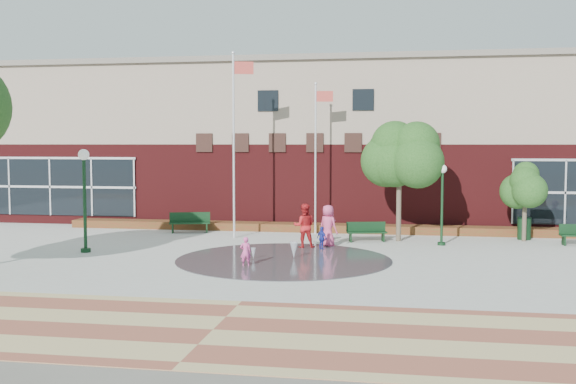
% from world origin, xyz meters
% --- Properties ---
extents(ground, '(120.00, 120.00, 0.00)m').
position_xyz_m(ground, '(0.00, 0.00, 0.00)').
color(ground, '#666056').
rests_on(ground, ground).
extents(plaza_concrete, '(46.00, 18.00, 0.01)m').
position_xyz_m(plaza_concrete, '(0.00, 4.00, 0.00)').
color(plaza_concrete, '#A8A8A0').
rests_on(plaza_concrete, ground).
extents(paver_band, '(46.00, 6.00, 0.01)m').
position_xyz_m(paver_band, '(0.00, -7.00, 0.00)').
color(paver_band, '#954F3A').
rests_on(paver_band, ground).
extents(splash_pad, '(8.40, 8.40, 0.01)m').
position_xyz_m(splash_pad, '(0.00, 3.00, 0.00)').
color(splash_pad, '#383A3D').
rests_on(splash_pad, ground).
extents(library_building, '(44.40, 10.40, 9.20)m').
position_xyz_m(library_building, '(0.00, 17.48, 4.64)').
color(library_building, '#4C1113').
rests_on(library_building, ground).
extents(flower_bed, '(26.00, 1.20, 0.40)m').
position_xyz_m(flower_bed, '(0.00, 11.60, 0.00)').
color(flower_bed, maroon).
rests_on(flower_bed, ground).
extents(flagpole_left, '(1.00, 0.39, 8.90)m').
position_xyz_m(flagpole_left, '(-3.36, 8.67, 4.96)').
color(flagpole_left, white).
rests_on(flagpole_left, ground).
extents(flagpole_right, '(0.93, 0.23, 7.57)m').
position_xyz_m(flagpole_right, '(0.30, 10.70, 4.23)').
color(flagpole_right, white).
rests_on(flagpole_right, ground).
extents(lamp_left, '(0.46, 0.46, 4.31)m').
position_xyz_m(lamp_left, '(-8.47, 3.45, 2.68)').
color(lamp_left, '#113319').
rests_on(lamp_left, ground).
extents(lamp_right, '(0.38, 0.38, 3.62)m').
position_xyz_m(lamp_right, '(6.28, 7.89, 2.25)').
color(lamp_right, '#113319').
rests_on(lamp_right, ground).
extents(bench_left, '(2.14, 1.12, 1.04)m').
position_xyz_m(bench_left, '(-6.11, 10.14, 0.33)').
color(bench_left, '#113319').
rests_on(bench_left, ground).
extents(bench_mid, '(1.90, 0.94, 0.92)m').
position_xyz_m(bench_mid, '(2.94, 8.42, 0.30)').
color(bench_mid, '#113319').
rests_on(bench_mid, ground).
extents(trash_can, '(0.67, 0.67, 1.09)m').
position_xyz_m(trash_can, '(10.23, 10.35, 0.55)').
color(trash_can, '#113319').
rests_on(trash_can, ground).
extents(tree_mid, '(3.28, 3.28, 5.53)m').
position_xyz_m(tree_mid, '(4.39, 8.86, 4.03)').
color(tree_mid, '#483C2F').
rests_on(tree_mid, ground).
extents(tree_small_right, '(2.20, 2.20, 3.76)m').
position_xyz_m(tree_small_right, '(10.14, 9.80, 2.74)').
color(tree_small_right, '#483C2F').
rests_on(tree_small_right, ground).
extents(water_jet_a, '(0.34, 0.34, 0.66)m').
position_xyz_m(water_jet_a, '(0.35, 3.31, 0.00)').
color(water_jet_a, white).
rests_on(water_jet_a, ground).
extents(water_jet_b, '(0.20, 0.20, 0.45)m').
position_xyz_m(water_jet_b, '(-1.18, 2.85, 0.00)').
color(water_jet_b, white).
rests_on(water_jet_b, ground).
extents(child_splash, '(0.47, 0.37, 1.11)m').
position_xyz_m(child_splash, '(-1.15, 1.41, 0.56)').
color(child_splash, '#DC4992').
rests_on(child_splash, ground).
extents(adult_red, '(1.05, 0.88, 1.94)m').
position_xyz_m(adult_red, '(0.35, 6.16, 0.97)').
color(adult_red, red).
rests_on(adult_red, ground).
extents(adult_pink, '(1.08, 0.99, 1.85)m').
position_xyz_m(adult_pink, '(1.33, 6.72, 0.92)').
color(adult_pink, '#D34678').
rests_on(adult_pink, ground).
extents(child_blue, '(0.60, 0.59, 1.01)m').
position_xyz_m(child_blue, '(1.17, 5.78, 0.50)').
color(child_blue, '#232F9F').
rests_on(child_blue, ground).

